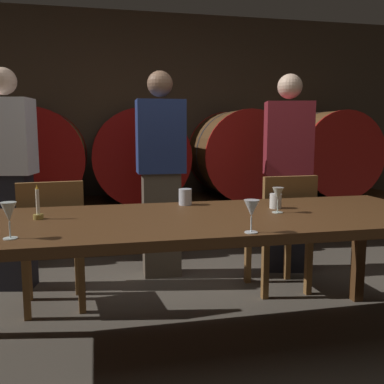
{
  "coord_description": "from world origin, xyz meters",
  "views": [
    {
      "loc": [
        -0.47,
        -2.09,
        1.2
      ],
      "look_at": [
        0.12,
        0.55,
        0.81
      ],
      "focal_mm": 40.53,
      "sensor_mm": 36.0,
      "label": 1
    }
  ],
  "objects_px": {
    "guest_right": "(287,172)",
    "wine_barrel_far_right": "(326,153)",
    "wine_barrel_center": "(139,156)",
    "wine_glass_right": "(278,195)",
    "guest_left": "(9,179)",
    "candle_center": "(38,210)",
    "cup_right": "(276,201)",
    "guest_center": "(161,173)",
    "wine_glass_center": "(252,209)",
    "chair_right": "(282,228)",
    "dining_table": "(195,228)",
    "cup_left": "(185,197)",
    "wine_barrel_left": "(37,157)",
    "chair_left": "(52,239)",
    "wine_glass_left": "(9,213)",
    "wine_barrel_right": "(238,154)"
  },
  "relations": [
    {
      "from": "guest_right",
      "to": "wine_barrel_far_right",
      "type": "bearing_deg",
      "value": -116.05
    },
    {
      "from": "wine_barrel_center",
      "to": "wine_glass_right",
      "type": "height_order",
      "value": "wine_barrel_center"
    },
    {
      "from": "guest_left",
      "to": "guest_right",
      "type": "distance_m",
      "value": 2.21
    },
    {
      "from": "wine_barrel_center",
      "to": "candle_center",
      "type": "xyz_separation_m",
      "value": [
        -0.74,
        -2.23,
        -0.14
      ]
    },
    {
      "from": "wine_barrel_center",
      "to": "cup_right",
      "type": "bearing_deg",
      "value": -75.2
    },
    {
      "from": "guest_center",
      "to": "guest_right",
      "type": "relative_size",
      "value": 1.0
    },
    {
      "from": "guest_center",
      "to": "wine_glass_center",
      "type": "relative_size",
      "value": 11.14
    },
    {
      "from": "guest_right",
      "to": "guest_center",
      "type": "bearing_deg",
      "value": 9.06
    },
    {
      "from": "wine_glass_center",
      "to": "chair_right",
      "type": "bearing_deg",
      "value": 59.21
    },
    {
      "from": "dining_table",
      "to": "chair_right",
      "type": "relative_size",
      "value": 3.07
    },
    {
      "from": "candle_center",
      "to": "guest_left",
      "type": "bearing_deg",
      "value": 107.03
    },
    {
      "from": "guest_center",
      "to": "cup_left",
      "type": "relative_size",
      "value": 16.73
    },
    {
      "from": "guest_right",
      "to": "wine_barrel_left",
      "type": "bearing_deg",
      "value": -14.22
    },
    {
      "from": "guest_right",
      "to": "cup_right",
      "type": "xyz_separation_m",
      "value": [
        -0.54,
        -1.02,
        -0.06
      ]
    },
    {
      "from": "wine_barrel_left",
      "to": "chair_left",
      "type": "bearing_deg",
      "value": -80.5
    },
    {
      "from": "chair_left",
      "to": "guest_right",
      "type": "distance_m",
      "value": 1.95
    },
    {
      "from": "wine_barrel_center",
      "to": "guest_right",
      "type": "relative_size",
      "value": 0.58
    },
    {
      "from": "dining_table",
      "to": "chair_right",
      "type": "distance_m",
      "value": 1.08
    },
    {
      "from": "chair_right",
      "to": "guest_left",
      "type": "distance_m",
      "value": 2.06
    },
    {
      "from": "wine_glass_left",
      "to": "wine_glass_right",
      "type": "height_order",
      "value": "wine_glass_left"
    },
    {
      "from": "cup_left",
      "to": "chair_right",
      "type": "bearing_deg",
      "value": 21.95
    },
    {
      "from": "wine_barrel_left",
      "to": "wine_barrel_right",
      "type": "relative_size",
      "value": 1.0
    },
    {
      "from": "wine_barrel_right",
      "to": "guest_left",
      "type": "relative_size",
      "value": 0.58
    },
    {
      "from": "dining_table",
      "to": "wine_glass_right",
      "type": "xyz_separation_m",
      "value": [
        0.47,
        0.0,
        0.16
      ]
    },
    {
      "from": "cup_left",
      "to": "guest_right",
      "type": "bearing_deg",
      "value": 37.37
    },
    {
      "from": "chair_left",
      "to": "wine_glass_left",
      "type": "bearing_deg",
      "value": 80.08
    },
    {
      "from": "chair_left",
      "to": "cup_left",
      "type": "distance_m",
      "value": 0.94
    },
    {
      "from": "chair_left",
      "to": "guest_left",
      "type": "height_order",
      "value": "guest_left"
    },
    {
      "from": "wine_barrel_center",
      "to": "chair_left",
      "type": "relative_size",
      "value": 1.09
    },
    {
      "from": "wine_barrel_center",
      "to": "cup_left",
      "type": "height_order",
      "value": "wine_barrel_center"
    },
    {
      "from": "guest_left",
      "to": "wine_glass_right",
      "type": "bearing_deg",
      "value": 155.04
    },
    {
      "from": "wine_glass_center",
      "to": "wine_glass_left",
      "type": "bearing_deg",
      "value": 173.49
    },
    {
      "from": "chair_right",
      "to": "wine_glass_right",
      "type": "height_order",
      "value": "wine_glass_right"
    },
    {
      "from": "wine_barrel_left",
      "to": "wine_glass_left",
      "type": "height_order",
      "value": "wine_barrel_left"
    },
    {
      "from": "wine_glass_right",
      "to": "cup_right",
      "type": "xyz_separation_m",
      "value": [
        0.04,
        0.13,
        -0.06
      ]
    },
    {
      "from": "wine_barrel_center",
      "to": "chair_left",
      "type": "xyz_separation_m",
      "value": [
        -0.74,
        -1.65,
        -0.44
      ]
    },
    {
      "from": "dining_table",
      "to": "cup_left",
      "type": "xyz_separation_m",
      "value": [
        0.02,
        0.36,
        0.11
      ]
    },
    {
      "from": "dining_table",
      "to": "candle_center",
      "type": "height_order",
      "value": "candle_center"
    },
    {
      "from": "chair_right",
      "to": "guest_center",
      "type": "xyz_separation_m",
      "value": [
        -0.81,
        0.58,
        0.36
      ]
    },
    {
      "from": "wine_glass_left",
      "to": "cup_left",
      "type": "distance_m",
      "value": 1.11
    },
    {
      "from": "candle_center",
      "to": "wine_glass_left",
      "type": "height_order",
      "value": "candle_center"
    },
    {
      "from": "wine_barrel_right",
      "to": "wine_glass_right",
      "type": "xyz_separation_m",
      "value": [
        -0.55,
        -2.34,
        -0.09
      ]
    },
    {
      "from": "wine_barrel_far_right",
      "to": "cup_right",
      "type": "relative_size",
      "value": 11.07
    },
    {
      "from": "chair_right",
      "to": "wine_glass_center",
      "type": "height_order",
      "value": "wine_glass_center"
    },
    {
      "from": "guest_right",
      "to": "wine_barrel_right",
      "type": "bearing_deg",
      "value": -73.47
    },
    {
      "from": "wine_barrel_far_right",
      "to": "dining_table",
      "type": "bearing_deg",
      "value": -131.68
    },
    {
      "from": "guest_left",
      "to": "wine_barrel_far_right",
      "type": "bearing_deg",
      "value": -148.91
    },
    {
      "from": "dining_table",
      "to": "guest_right",
      "type": "relative_size",
      "value": 1.64
    },
    {
      "from": "candle_center",
      "to": "cup_left",
      "type": "height_order",
      "value": "candle_center"
    },
    {
      "from": "wine_barrel_left",
      "to": "wine_barrel_center",
      "type": "distance_m",
      "value": 1.01
    }
  ]
}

